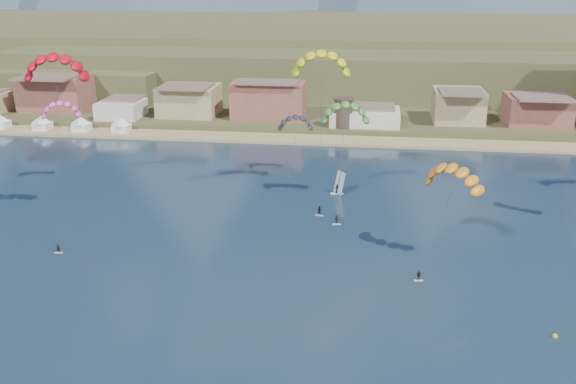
{
  "coord_description": "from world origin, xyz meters",
  "views": [
    {
      "loc": [
        13.32,
        -68.68,
        44.66
      ],
      "look_at": [
        0.0,
        32.0,
        10.0
      ],
      "focal_mm": 40.64,
      "sensor_mm": 36.0,
      "label": 1
    }
  ],
  "objects_px": {
    "kitesurfer_red": "(55,63)",
    "buoy": "(555,336)",
    "kitesurfer_yellow": "(321,60)",
    "kitesurfer_orange": "(454,173)",
    "watchtower": "(343,112)",
    "windsurfer": "(338,187)",
    "kitesurfer_green": "(345,110)"
  },
  "relations": [
    {
      "from": "kitesurfer_red",
      "to": "kitesurfer_yellow",
      "type": "bearing_deg",
      "value": 29.78
    },
    {
      "from": "kitesurfer_yellow",
      "to": "windsurfer",
      "type": "distance_m",
      "value": 26.81
    },
    {
      "from": "kitesurfer_red",
      "to": "watchtower",
      "type": "bearing_deg",
      "value": 60.27
    },
    {
      "from": "watchtower",
      "to": "kitesurfer_orange",
      "type": "distance_m",
      "value": 86.72
    },
    {
      "from": "kitesurfer_green",
      "to": "windsurfer",
      "type": "xyz_separation_m",
      "value": [
        -1.25,
        5.76,
        -17.57
      ]
    },
    {
      "from": "buoy",
      "to": "kitesurfer_orange",
      "type": "bearing_deg",
      "value": 117.69
    },
    {
      "from": "windsurfer",
      "to": "buoy",
      "type": "height_order",
      "value": "windsurfer"
    },
    {
      "from": "kitesurfer_red",
      "to": "kitesurfer_orange",
      "type": "bearing_deg",
      "value": -4.4
    },
    {
      "from": "watchtower",
      "to": "kitesurfer_yellow",
      "type": "distance_m",
      "value": 58.33
    },
    {
      "from": "watchtower",
      "to": "kitesurfer_green",
      "type": "xyz_separation_m",
      "value": [
        2.99,
        -58.59,
        12.74
      ]
    },
    {
      "from": "kitesurfer_red",
      "to": "kitesurfer_green",
      "type": "height_order",
      "value": "kitesurfer_red"
    },
    {
      "from": "kitesurfer_orange",
      "to": "buoy",
      "type": "distance_m",
      "value": 28.94
    },
    {
      "from": "kitesurfer_orange",
      "to": "kitesurfer_green",
      "type": "relative_size",
      "value": 0.81
    },
    {
      "from": "kitesurfer_green",
      "to": "buoy",
      "type": "height_order",
      "value": "kitesurfer_green"
    },
    {
      "from": "watchtower",
      "to": "kitesurfer_red",
      "type": "distance_m",
      "value": 93.51
    },
    {
      "from": "kitesurfer_red",
      "to": "kitesurfer_yellow",
      "type": "distance_m",
      "value": 49.28
    },
    {
      "from": "kitesurfer_green",
      "to": "windsurfer",
      "type": "bearing_deg",
      "value": 102.26
    },
    {
      "from": "watchtower",
      "to": "kitesurfer_red",
      "type": "height_order",
      "value": "kitesurfer_red"
    },
    {
      "from": "kitesurfer_yellow",
      "to": "kitesurfer_green",
      "type": "bearing_deg",
      "value": -41.17
    },
    {
      "from": "kitesurfer_yellow",
      "to": "kitesurfer_green",
      "type": "height_order",
      "value": "kitesurfer_yellow"
    },
    {
      "from": "kitesurfer_yellow",
      "to": "kitesurfer_orange",
      "type": "height_order",
      "value": "kitesurfer_yellow"
    },
    {
      "from": "kitesurfer_red",
      "to": "buoy",
      "type": "distance_m",
      "value": 87.48
    },
    {
      "from": "watchtower",
      "to": "kitesurfer_yellow",
      "type": "xyz_separation_m",
      "value": [
        -2.13,
        -54.11,
        21.67
      ]
    },
    {
      "from": "buoy",
      "to": "windsurfer",
      "type": "bearing_deg",
      "value": 120.42
    },
    {
      "from": "kitesurfer_yellow",
      "to": "kitesurfer_orange",
      "type": "distance_m",
      "value": 39.87
    },
    {
      "from": "kitesurfer_orange",
      "to": "buoy",
      "type": "xyz_separation_m",
      "value": [
        11.56,
        -22.02,
        -14.8
      ]
    },
    {
      "from": "kitesurfer_red",
      "to": "kitesurfer_orange",
      "type": "distance_m",
      "value": 67.96
    },
    {
      "from": "watchtower",
      "to": "windsurfer",
      "type": "height_order",
      "value": "watchtower"
    },
    {
      "from": "kitesurfer_red",
      "to": "buoy",
      "type": "height_order",
      "value": "kitesurfer_red"
    },
    {
      "from": "kitesurfer_red",
      "to": "kitesurfer_yellow",
      "type": "height_order",
      "value": "kitesurfer_red"
    },
    {
      "from": "windsurfer",
      "to": "kitesurfer_green",
      "type": "bearing_deg",
      "value": -77.74
    },
    {
      "from": "kitesurfer_green",
      "to": "buoy",
      "type": "xyz_separation_m",
      "value": [
        29.77,
        -47.09,
        -18.99
      ]
    }
  ]
}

